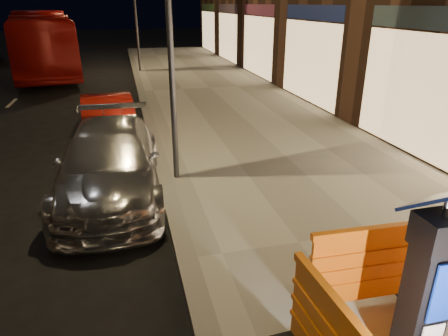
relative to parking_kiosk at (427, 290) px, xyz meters
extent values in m
plane|color=black|center=(-1.89, 2.43, -1.14)|extent=(120.00, 120.00, 0.00)
cube|color=gray|center=(1.11, 2.43, -1.07)|extent=(6.00, 60.00, 0.15)
cube|color=slate|center=(-1.89, 2.43, -1.07)|extent=(0.30, 60.00, 0.15)
cube|color=black|center=(0.00, 0.00, 0.00)|extent=(0.64, 0.64, 1.98)
cube|color=orange|center=(0.00, 0.95, -0.44)|extent=(1.44, 0.63, 1.11)
imported|color=#AEAEB3|center=(-2.97, 5.25, -1.14)|extent=(2.12, 4.82, 1.38)
imported|color=maroon|center=(-3.05, 8.48, -1.14)|extent=(1.64, 3.96, 1.27)
imported|color=maroon|center=(-6.63, 21.65, -1.14)|extent=(4.71, 11.97, 3.25)
cylinder|color=#3F3F44|center=(-1.64, 5.43, 2.01)|extent=(0.12, 0.12, 6.00)
cylinder|color=#3F3F44|center=(-1.64, 20.43, 2.01)|extent=(0.12, 0.12, 6.00)
camera|label=1|loc=(-2.55, -2.44, 2.46)|focal=32.00mm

